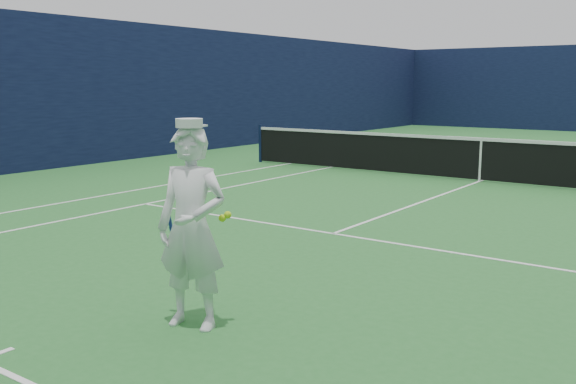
{
  "coord_description": "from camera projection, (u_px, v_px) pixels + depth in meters",
  "views": [
    {
      "loc": [
        4.9,
        -14.41,
        2.23
      ],
      "look_at": [
        0.89,
        -8.8,
        1.06
      ],
      "focal_mm": 40.0,
      "sensor_mm": 36.0,
      "label": 1
    }
  ],
  "objects": [
    {
      "name": "court_markings",
      "position": [
        479.0,
        181.0,
        14.73
      ],
      "size": [
        11.03,
        23.83,
        0.01
      ],
      "color": "white",
      "rests_on": "ground"
    },
    {
      "name": "tennis_net",
      "position": [
        481.0,
        158.0,
        14.64
      ],
      "size": [
        12.88,
        0.09,
        1.07
      ],
      "color": "#141E4C",
      "rests_on": "ground"
    },
    {
      "name": "tennis_player",
      "position": [
        192.0,
        227.0,
        5.81
      ],
      "size": [
        0.86,
        0.6,
        1.92
      ],
      "rotation": [
        0.0,
        0.0,
        0.25
      ],
      "color": "white",
      "rests_on": "ground"
    },
    {
      "name": "ground",
      "position": [
        479.0,
        182.0,
        14.73
      ],
      "size": [
        80.0,
        80.0,
        0.0
      ],
      "primitive_type": "plane",
      "color": "#296B2D",
      "rests_on": "ground"
    },
    {
      "name": "windscreen_fence",
      "position": [
        484.0,
        94.0,
        14.4
      ],
      "size": [
        20.12,
        36.12,
        4.0
      ],
      "color": "#0E1536",
      "rests_on": "ground"
    }
  ]
}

